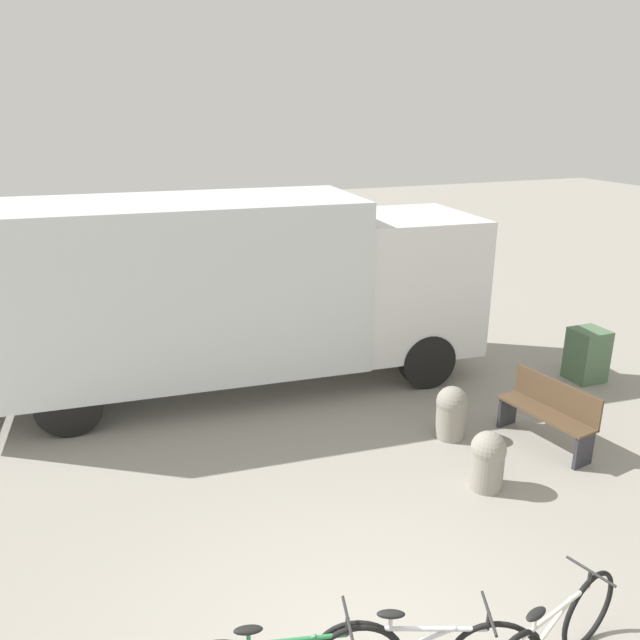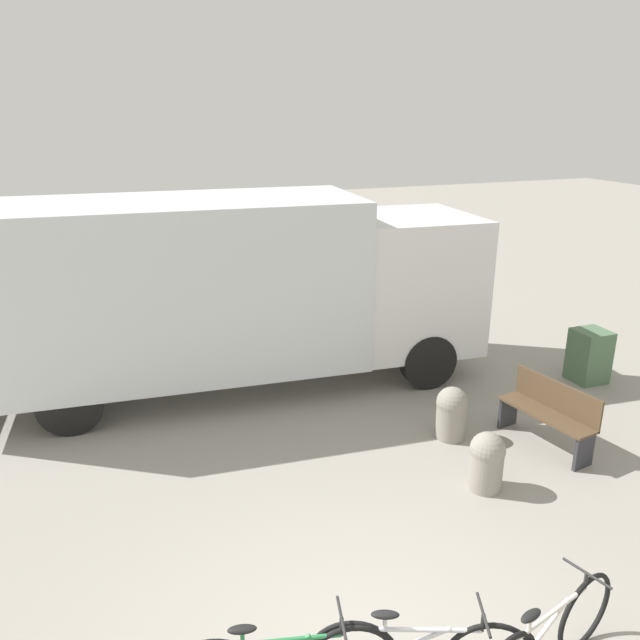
# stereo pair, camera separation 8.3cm
# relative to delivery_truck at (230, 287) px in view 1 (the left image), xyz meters

# --- Properties ---
(delivery_truck) EXTENTS (8.21, 2.84, 3.15)m
(delivery_truck) POSITION_rel_delivery_truck_xyz_m (0.00, 0.00, 0.00)
(delivery_truck) COLOR silver
(delivery_truck) RESTS_ON ground
(park_bench) EXTENTS (0.63, 1.46, 0.92)m
(park_bench) POSITION_rel_delivery_truck_xyz_m (3.59, -3.48, -1.23)
(park_bench) COLOR brown
(park_bench) RESTS_ON ground
(bicycle_far) EXTENTS (1.75, 0.60, 0.83)m
(bicycle_far) POSITION_rel_delivery_truck_xyz_m (1.03, -6.54, -1.34)
(bicycle_far) COLOR black
(bicycle_far) RESTS_ON ground
(bollard_near_bench) EXTENTS (0.43, 0.43, 0.76)m
(bollard_near_bench) POSITION_rel_delivery_truck_xyz_m (2.17, -4.07, -1.34)
(bollard_near_bench) COLOR gray
(bollard_near_bench) RESTS_ON ground
(bollard_far_bench) EXTENTS (0.45, 0.45, 0.77)m
(bollard_far_bench) POSITION_rel_delivery_truck_xyz_m (2.45, -2.83, -1.33)
(bollard_far_bench) COLOR gray
(bollard_far_bench) RESTS_ON ground
(utility_box) EXTENTS (0.55, 0.54, 0.91)m
(utility_box) POSITION_rel_delivery_truck_xyz_m (5.70, -1.96, -1.28)
(utility_box) COLOR #4C6B4C
(utility_box) RESTS_ON ground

